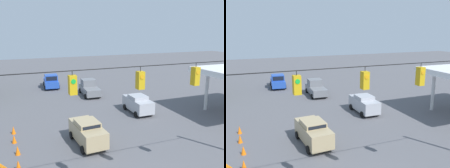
# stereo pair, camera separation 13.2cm
# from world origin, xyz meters

# --- Properties ---
(overhead_signal_span) EXTENTS (18.37, 0.38, 7.88)m
(overhead_signal_span) POSITION_xyz_m (-0.01, -0.32, 5.08)
(overhead_signal_span) COLOR #939399
(overhead_signal_span) RESTS_ON ground_plane
(pickup_truck_blue_withflow_deep) EXTENTS (2.51, 5.24, 2.12)m
(pickup_truck_blue_withflow_deep) POSITION_xyz_m (1.56, -29.19, 0.98)
(pickup_truck_blue_withflow_deep) COLOR #234CB2
(pickup_truck_blue_withflow_deep) RESTS_ON ground_plane
(sedan_silver_oncoming_far) EXTENTS (2.07, 4.29, 1.94)m
(sedan_silver_oncoming_far) POSITION_xyz_m (-5.43, -13.54, 1.01)
(sedan_silver_oncoming_far) COLOR #A8AAB2
(sedan_silver_oncoming_far) RESTS_ON ground_plane
(pickup_truck_grey_oncoming_deep) EXTENTS (2.39, 5.31, 2.12)m
(pickup_truck_grey_oncoming_deep) POSITION_xyz_m (-2.68, -22.71, 0.98)
(pickup_truck_grey_oncoming_deep) COLOR slate
(pickup_truck_grey_oncoming_deep) RESTS_ON ground_plane
(sedan_tan_withflow_mid) EXTENTS (2.25, 4.55, 1.94)m
(sedan_tan_withflow_mid) POSITION_xyz_m (1.91, -8.24, 1.01)
(sedan_tan_withflow_mid) COLOR tan
(sedan_tan_withflow_mid) RESTS_ON ground_plane
(traffic_cone_second) EXTENTS (0.37, 0.37, 0.71)m
(traffic_cone_second) POSITION_xyz_m (7.23, -6.22, 0.35)
(traffic_cone_second) COLOR orange
(traffic_cone_second) RESTS_ON ground_plane
(traffic_cone_third) EXTENTS (0.37, 0.37, 0.71)m
(traffic_cone_third) POSITION_xyz_m (7.20, -8.42, 0.35)
(traffic_cone_third) COLOR orange
(traffic_cone_third) RESTS_ON ground_plane
(traffic_cone_fourth) EXTENTS (0.37, 0.37, 0.71)m
(traffic_cone_fourth) POSITION_xyz_m (7.40, -10.57, 0.35)
(traffic_cone_fourth) COLOR orange
(traffic_cone_fourth) RESTS_ON ground_plane
(traffic_cone_fifth) EXTENTS (0.37, 0.37, 0.71)m
(traffic_cone_fifth) POSITION_xyz_m (7.41, -12.52, 0.35)
(traffic_cone_fifth) COLOR orange
(traffic_cone_fifth) RESTS_ON ground_plane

